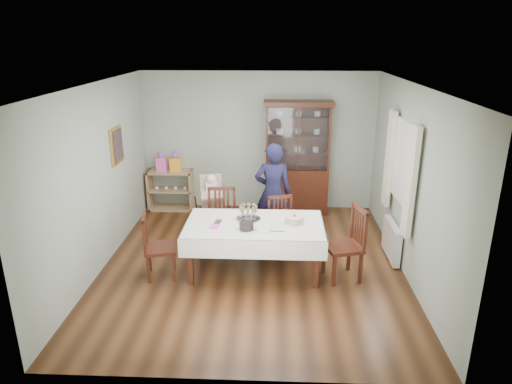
# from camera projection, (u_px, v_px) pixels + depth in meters

# --- Properties ---
(floor) EXTENTS (5.00, 5.00, 0.00)m
(floor) POSITION_uv_depth(u_px,v_px,m) (252.00, 264.00, 7.01)
(floor) COLOR #593319
(floor) RESTS_ON ground
(room_shell) EXTENTS (5.00, 5.00, 5.00)m
(room_shell) POSITION_uv_depth(u_px,v_px,m) (254.00, 148.00, 6.95)
(room_shell) COLOR #9EAA99
(room_shell) RESTS_ON floor
(dining_table) EXTENTS (2.01, 1.16, 0.76)m
(dining_table) POSITION_uv_depth(u_px,v_px,m) (254.00, 247.00, 6.69)
(dining_table) COLOR #441C11
(dining_table) RESTS_ON floor
(china_cabinet) EXTENTS (1.30, 0.48, 2.18)m
(china_cabinet) POSITION_uv_depth(u_px,v_px,m) (297.00, 156.00, 8.74)
(china_cabinet) COLOR #441C11
(china_cabinet) RESTS_ON floor
(sideboard) EXTENTS (0.90, 0.38, 0.80)m
(sideboard) POSITION_uv_depth(u_px,v_px,m) (171.00, 190.00, 9.10)
(sideboard) COLOR tan
(sideboard) RESTS_ON floor
(picture_frame) EXTENTS (0.04, 0.48, 0.58)m
(picture_frame) POSITION_uv_depth(u_px,v_px,m) (117.00, 146.00, 7.32)
(picture_frame) COLOR gold
(picture_frame) RESTS_ON room_shell
(window) EXTENTS (0.04, 1.02, 1.22)m
(window) POSITION_uv_depth(u_px,v_px,m) (404.00, 163.00, 6.70)
(window) COLOR white
(window) RESTS_ON room_shell
(curtain_left) EXTENTS (0.07, 0.30, 1.55)m
(curtain_left) POSITION_uv_depth(u_px,v_px,m) (411.00, 182.00, 6.15)
(curtain_left) COLOR silver
(curtain_left) RESTS_ON room_shell
(curtain_right) EXTENTS (0.07, 0.30, 1.55)m
(curtain_right) POSITION_uv_depth(u_px,v_px,m) (389.00, 159.00, 7.32)
(curtain_right) COLOR silver
(curtain_right) RESTS_ON room_shell
(radiator) EXTENTS (0.10, 0.80, 0.55)m
(radiator) POSITION_uv_depth(u_px,v_px,m) (392.00, 240.00, 7.11)
(radiator) COLOR white
(radiator) RESTS_ON floor
(chair_far_left) EXTENTS (0.51, 0.51, 1.04)m
(chair_far_left) POSITION_uv_depth(u_px,v_px,m) (222.00, 234.00, 7.31)
(chair_far_left) COLOR #441C11
(chair_far_left) RESTS_ON floor
(chair_far_right) EXTENTS (0.51, 0.51, 0.93)m
(chair_far_right) POSITION_uv_depth(u_px,v_px,m) (282.00, 238.00, 7.24)
(chair_far_right) COLOR #441C11
(chair_far_right) RESTS_ON floor
(chair_end_left) EXTENTS (0.51, 0.51, 0.96)m
(chair_end_left) POSITION_uv_depth(u_px,v_px,m) (160.00, 258.00, 6.57)
(chair_end_left) COLOR #441C11
(chair_end_left) RESTS_ON floor
(chair_end_right) EXTENTS (0.59, 0.59, 1.07)m
(chair_end_right) POSITION_uv_depth(u_px,v_px,m) (343.00, 258.00, 6.51)
(chair_end_right) COLOR #441C11
(chair_end_right) RESTS_ON floor
(woman) EXTENTS (0.64, 0.44, 1.68)m
(woman) POSITION_uv_depth(u_px,v_px,m) (273.00, 192.00, 7.62)
(woman) COLOR black
(woman) RESTS_ON floor
(high_chair) EXTENTS (0.60, 0.60, 1.12)m
(high_chair) POSITION_uv_depth(u_px,v_px,m) (212.00, 213.00, 7.82)
(high_chair) COLOR black
(high_chair) RESTS_ON floor
(champagne_tray) EXTENTS (0.36, 0.36, 0.22)m
(champagne_tray) POSITION_uv_depth(u_px,v_px,m) (248.00, 215.00, 6.68)
(champagne_tray) COLOR silver
(champagne_tray) RESTS_ON dining_table
(birthday_cake) EXTENTS (0.31, 0.31, 0.21)m
(birthday_cake) POSITION_uv_depth(u_px,v_px,m) (294.00, 220.00, 6.54)
(birthday_cake) COLOR white
(birthday_cake) RESTS_ON dining_table
(plate_stack_dark) EXTENTS (0.26, 0.26, 0.10)m
(plate_stack_dark) POSITION_uv_depth(u_px,v_px,m) (246.00, 226.00, 6.35)
(plate_stack_dark) COLOR black
(plate_stack_dark) RESTS_ON dining_table
(plate_stack_white) EXTENTS (0.26, 0.26, 0.09)m
(plate_stack_white) POSITION_uv_depth(u_px,v_px,m) (263.00, 227.00, 6.31)
(plate_stack_white) COLOR white
(plate_stack_white) RESTS_ON dining_table
(napkin_stack) EXTENTS (0.14, 0.14, 0.02)m
(napkin_stack) POSITION_uv_depth(u_px,v_px,m) (214.00, 227.00, 6.43)
(napkin_stack) COLOR #F55ABF
(napkin_stack) RESTS_ON dining_table
(cutlery) EXTENTS (0.14, 0.19, 0.01)m
(cutlery) POSITION_uv_depth(u_px,v_px,m) (215.00, 222.00, 6.61)
(cutlery) COLOR silver
(cutlery) RESTS_ON dining_table
(cake_knife) EXTENTS (0.25, 0.03, 0.01)m
(cake_knife) POSITION_uv_depth(u_px,v_px,m) (276.00, 231.00, 6.29)
(cake_knife) COLOR silver
(cake_knife) RESTS_ON dining_table
(gift_bag_pink) EXTENTS (0.20, 0.13, 0.37)m
(gift_bag_pink) POSITION_uv_depth(u_px,v_px,m) (161.00, 163.00, 8.90)
(gift_bag_pink) COLOR #F55ABF
(gift_bag_pink) RESTS_ON sideboard
(gift_bag_orange) EXTENTS (0.21, 0.15, 0.38)m
(gift_bag_orange) POSITION_uv_depth(u_px,v_px,m) (175.00, 163.00, 8.89)
(gift_bag_orange) COLOR #F4A226
(gift_bag_orange) RESTS_ON sideboard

